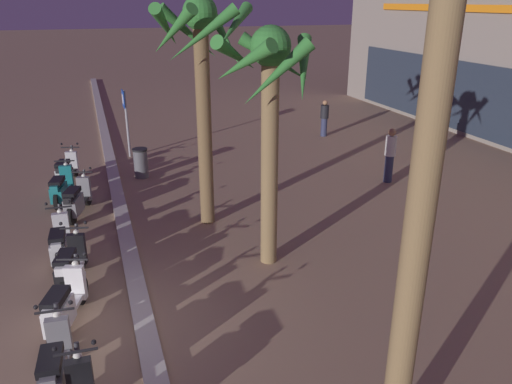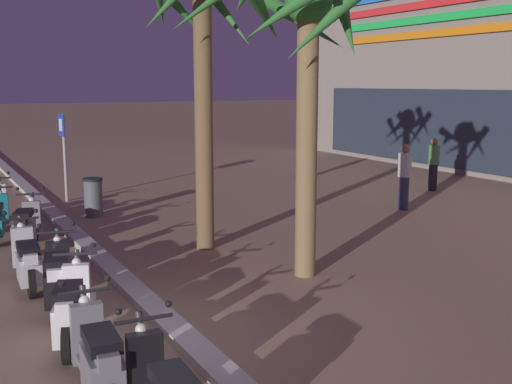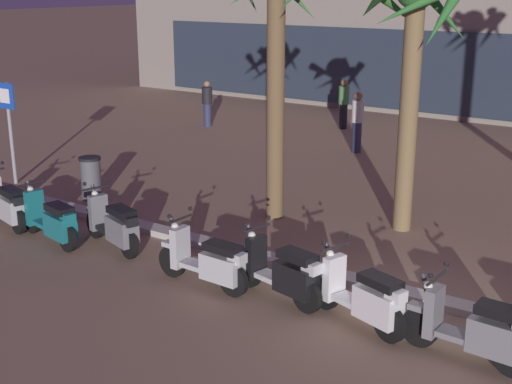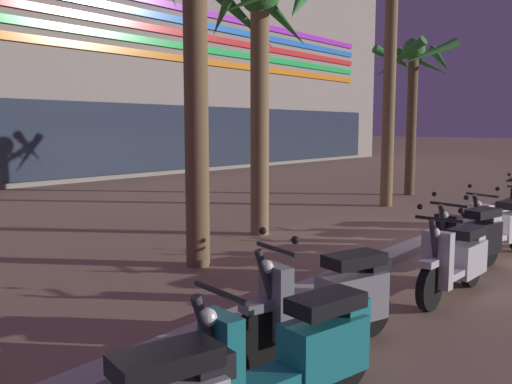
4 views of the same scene
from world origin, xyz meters
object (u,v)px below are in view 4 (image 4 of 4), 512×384
(palm_tree_near_sign, at_px, (261,42))
(scooter_grey_lead_nearest, at_px, (330,300))
(palm_tree_by_mall_entrance, at_px, (391,3))
(scooter_teal_far_back, at_px, (295,353))
(scooter_black_mid_front, at_px, (470,239))
(palm_tree_far_corner, at_px, (413,74))
(scooter_silver_mid_rear, at_px, (457,260))
(scooter_white_second_in_line, at_px, (503,227))

(palm_tree_near_sign, bearing_deg, scooter_grey_lead_nearest, -134.46)
(palm_tree_by_mall_entrance, bearing_deg, scooter_teal_far_back, -157.54)
(scooter_teal_far_back, distance_m, scooter_black_mid_front, 4.78)
(scooter_teal_far_back, xyz_separation_m, scooter_grey_lead_nearest, (1.16, 0.42, 0.02))
(scooter_teal_far_back, distance_m, palm_tree_far_corner, 13.86)
(scooter_silver_mid_rear, relative_size, scooter_white_second_in_line, 1.04)
(scooter_grey_lead_nearest, distance_m, scooter_black_mid_front, 3.61)
(palm_tree_by_mall_entrance, xyz_separation_m, palm_tree_near_sign, (-5.05, 0.16, -1.53))
(scooter_silver_mid_rear, relative_size, palm_tree_far_corner, 0.38)
(scooter_black_mid_front, xyz_separation_m, palm_tree_by_mall_entrance, (5.25, 3.85, 4.69))
(scooter_white_second_in_line, bearing_deg, scooter_grey_lead_nearest, 177.60)
(scooter_grey_lead_nearest, xyz_separation_m, scooter_black_mid_front, (3.60, -0.12, 0.01))
(scooter_teal_far_back, xyz_separation_m, palm_tree_by_mall_entrance, (10.02, 4.14, 4.71))
(scooter_teal_far_back, relative_size, scooter_white_second_in_line, 1.07)
(scooter_white_second_in_line, xyz_separation_m, palm_tree_near_sign, (-1.14, 4.09, 3.16))
(scooter_grey_lead_nearest, height_order, scooter_black_mid_front, same)
(scooter_silver_mid_rear, xyz_separation_m, palm_tree_by_mall_entrance, (6.48, 4.08, 4.71))
(palm_tree_by_mall_entrance, relative_size, palm_tree_near_sign, 1.39)
(scooter_teal_far_back, relative_size, scooter_grey_lead_nearest, 1.05)
(scooter_silver_mid_rear, relative_size, scooter_black_mid_front, 1.02)
(scooter_black_mid_front, relative_size, scooter_white_second_in_line, 1.02)
(scooter_grey_lead_nearest, distance_m, scooter_silver_mid_rear, 2.40)
(scooter_teal_far_back, relative_size, palm_tree_near_sign, 0.38)
(scooter_silver_mid_rear, height_order, scooter_black_mid_front, same)
(scooter_grey_lead_nearest, bearing_deg, palm_tree_by_mall_entrance, 22.81)
(scooter_grey_lead_nearest, xyz_separation_m, palm_tree_far_corner, (11.49, 4.24, 3.16))
(scooter_grey_lead_nearest, height_order, palm_tree_by_mall_entrance, palm_tree_by_mall_entrance)
(palm_tree_near_sign, bearing_deg, scooter_black_mid_front, -92.97)
(scooter_grey_lead_nearest, relative_size, palm_tree_near_sign, 0.36)
(scooter_silver_mid_rear, bearing_deg, scooter_grey_lead_nearest, 171.52)
(scooter_silver_mid_rear, bearing_deg, palm_tree_near_sign, 71.29)
(scooter_white_second_in_line, bearing_deg, scooter_silver_mid_rear, -176.74)
(scooter_silver_mid_rear, bearing_deg, palm_tree_by_mall_entrance, 32.19)
(scooter_teal_far_back, bearing_deg, scooter_grey_lead_nearest, 19.74)
(scooter_grey_lead_nearest, bearing_deg, scooter_white_second_in_line, -2.40)
(scooter_grey_lead_nearest, distance_m, scooter_white_second_in_line, 4.96)
(scooter_white_second_in_line, height_order, palm_tree_far_corner, palm_tree_far_corner)
(scooter_silver_mid_rear, distance_m, palm_tree_near_sign, 5.49)
(scooter_grey_lead_nearest, relative_size, scooter_black_mid_front, 1.01)
(scooter_silver_mid_rear, xyz_separation_m, scooter_white_second_in_line, (2.58, 0.15, 0.02))
(palm_tree_near_sign, bearing_deg, scooter_white_second_in_line, -74.39)
(scooter_silver_mid_rear, xyz_separation_m, scooter_black_mid_front, (1.23, 0.23, 0.03))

